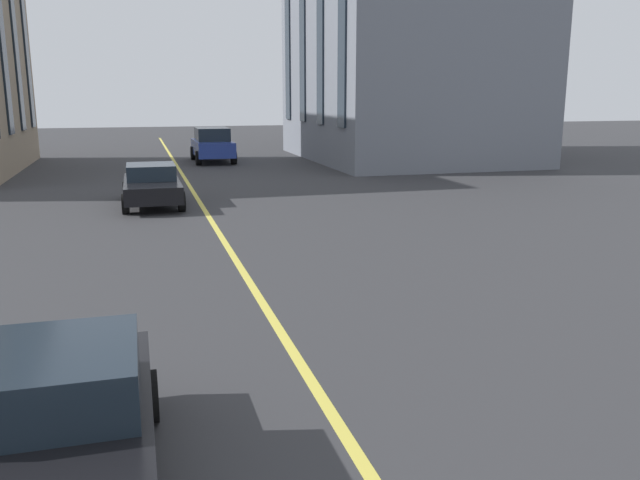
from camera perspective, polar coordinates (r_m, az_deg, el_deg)
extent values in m
cube|color=#D8C64C|center=(18.49, -9.13, 1.06)|extent=(80.00, 0.16, 0.01)
cube|color=navy|center=(36.74, -9.42, 7.99)|extent=(4.70, 1.95, 0.80)
cube|color=#19232D|center=(36.68, -9.46, 9.16)|extent=(2.58, 1.72, 0.70)
cylinder|color=black|center=(38.22, -11.07, 7.50)|extent=(0.76, 0.27, 0.76)
cylinder|color=black|center=(38.42, -8.26, 7.63)|extent=(0.76, 0.27, 0.76)
cylinder|color=black|center=(35.14, -10.63, 7.08)|extent=(0.76, 0.27, 0.76)
cylinder|color=black|center=(35.36, -7.58, 7.22)|extent=(0.76, 0.27, 0.76)
cube|color=black|center=(22.64, -14.52, 4.45)|extent=(4.40, 1.80, 0.55)
cube|color=#19232D|center=(22.79, -14.61, 5.83)|extent=(1.85, 1.58, 0.50)
cylinder|color=black|center=(21.28, -12.05, 3.32)|extent=(0.64, 0.22, 0.64)
cylinder|color=black|center=(21.25, -16.70, 3.05)|extent=(0.64, 0.22, 0.64)
cylinder|color=black|center=(24.15, -12.53, 4.39)|extent=(0.64, 0.22, 0.64)
cylinder|color=black|center=(24.12, -16.64, 4.15)|extent=(0.64, 0.22, 0.64)
cube|color=black|center=(6.66, -22.19, -16.09)|extent=(3.90, 1.75, 0.55)
cube|color=#19232D|center=(6.60, -22.41, -11.08)|extent=(1.64, 1.54, 0.55)
cylinder|color=black|center=(7.88, -14.79, -13.15)|extent=(0.60, 0.21, 0.60)
cube|color=#19232D|center=(33.36, -26.27, 17.12)|extent=(1.10, 0.10, 10.20)
cube|color=#19232D|center=(36.81, -25.29, 16.67)|extent=(1.10, 0.10, 10.20)
cube|color=#19232D|center=(40.27, -24.48, 16.30)|extent=(1.10, 0.10, 10.20)
cube|color=slate|center=(38.62, 7.48, 18.36)|extent=(14.87, 10.83, 15.14)
cube|color=#19232D|center=(31.57, 1.98, 20.31)|extent=(1.10, 0.10, 11.51)
cube|color=#19232D|center=(35.11, 0.03, 19.54)|extent=(1.10, 0.10, 11.51)
cube|color=#19232D|center=(38.67, -1.56, 18.90)|extent=(1.10, 0.10, 11.51)
cube|color=#19232D|center=(42.26, -2.87, 18.36)|extent=(1.10, 0.10, 11.51)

